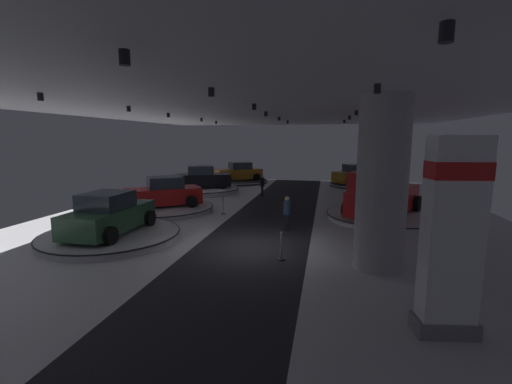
# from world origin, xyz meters

# --- Properties ---
(ground) EXTENTS (24.00, 44.00, 0.06)m
(ground) POSITION_xyz_m (0.00, 0.00, -0.02)
(ground) COLOR silver
(ceiling_with_spotlights) EXTENTS (24.00, 44.00, 0.39)m
(ceiling_with_spotlights) POSITION_xyz_m (-0.00, -0.00, 5.55)
(ceiling_with_spotlights) COLOR silver
(column_right) EXTENTS (1.57, 1.57, 5.50)m
(column_right) POSITION_xyz_m (4.48, -1.28, 2.75)
(column_right) COLOR #ADADB2
(column_right) RESTS_ON ground
(brand_sign_pylon) EXTENTS (1.35, 0.83, 4.24)m
(brand_sign_pylon) POSITION_xyz_m (5.35, -5.05, 2.19)
(brand_sign_pylon) COLOR slate
(brand_sign_pylon) RESTS_ON ground
(display_platform_mid_right) EXTENTS (5.77, 5.77, 0.28)m
(display_platform_mid_right) POSITION_xyz_m (5.70, 5.88, 0.16)
(display_platform_mid_right) COLOR silver
(display_platform_mid_right) RESTS_ON ground
(pickup_truck_mid_right) EXTENTS (4.41, 5.68, 2.30)m
(pickup_truck_mid_right) POSITION_xyz_m (5.56, 5.60, 1.22)
(pickup_truck_mid_right) COLOR red
(pickup_truck_mid_right) RESTS_ON display_platform_mid_right
(display_platform_deep_left) EXTENTS (5.60, 5.60, 0.23)m
(display_platform_deep_left) POSITION_xyz_m (-5.41, 18.98, 0.13)
(display_platform_deep_left) COLOR #333338
(display_platform_deep_left) RESTS_ON ground
(display_car_deep_left) EXTENTS (4.49, 3.85, 1.71)m
(display_car_deep_left) POSITION_xyz_m (-5.38, 18.99, 0.99)
(display_car_deep_left) COLOR #B77519
(display_car_deep_left) RESTS_ON display_platform_deep_left
(display_platform_deep_right) EXTENTS (4.80, 4.80, 0.24)m
(display_platform_deep_right) POSITION_xyz_m (5.41, 18.60, 0.13)
(display_platform_deep_right) COLOR #333338
(display_platform_deep_right) RESTS_ON ground
(display_car_deep_right) EXTENTS (4.52, 3.74, 1.71)m
(display_car_deep_right) POSITION_xyz_m (5.38, 18.58, 1.00)
(display_car_deep_right) COLOR #B77519
(display_car_deep_right) RESTS_ON display_platform_deep_right
(display_platform_far_left) EXTENTS (5.58, 5.58, 0.38)m
(display_platform_far_left) POSITION_xyz_m (-6.64, 12.55, 0.21)
(display_platform_far_left) COLOR silver
(display_platform_far_left) RESTS_ON ground
(display_car_far_left) EXTENTS (4.57, 3.47, 1.71)m
(display_car_far_left) POSITION_xyz_m (-6.67, 12.54, 1.14)
(display_car_far_left) COLOR black
(display_car_far_left) RESTS_ON display_platform_far_left
(display_platform_near_left) EXTENTS (5.60, 5.60, 0.31)m
(display_platform_near_left) POSITION_xyz_m (-5.90, -0.28, 0.17)
(display_platform_near_left) COLOR #B7B7BC
(display_platform_near_left) RESTS_ON ground
(display_car_near_left) EXTENTS (2.25, 4.26, 1.71)m
(display_car_near_left) POSITION_xyz_m (-5.90, -0.31, 1.08)
(display_car_near_left) COLOR #2D5638
(display_car_near_left) RESTS_ON display_platform_near_left
(display_platform_mid_left) EXTENTS (5.68, 5.68, 0.28)m
(display_platform_mid_left) POSITION_xyz_m (-6.44, 5.51, 0.16)
(display_platform_mid_left) COLOR #B7B7BC
(display_platform_mid_left) RESTS_ON ground
(display_car_mid_left) EXTENTS (4.46, 3.91, 1.71)m
(display_car_mid_left) POSITION_xyz_m (-6.41, 5.53, 1.05)
(display_car_mid_left) COLOR red
(display_car_mid_left) RESTS_ON display_platform_mid_left
(visitor_walking_near) EXTENTS (0.32, 0.32, 1.59)m
(visitor_walking_near) POSITION_xyz_m (1.06, 2.67, 0.91)
(visitor_walking_near) COLOR black
(visitor_walking_near) RESTS_ON ground
(visitor_walking_far) EXTENTS (0.32, 0.32, 1.59)m
(visitor_walking_far) POSITION_xyz_m (-1.75, 11.55, 0.91)
(visitor_walking_far) COLOR black
(visitor_walking_far) RESTS_ON ground
(stanchion_a) EXTENTS (0.28, 0.28, 1.01)m
(stanchion_a) POSITION_xyz_m (-2.79, 5.41, 0.37)
(stanchion_a) COLOR #333338
(stanchion_a) RESTS_ON ground
(stanchion_b) EXTENTS (0.28, 0.28, 1.01)m
(stanchion_b) POSITION_xyz_m (1.31, -1.22, 0.37)
(stanchion_b) COLOR #333338
(stanchion_b) RESTS_ON ground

